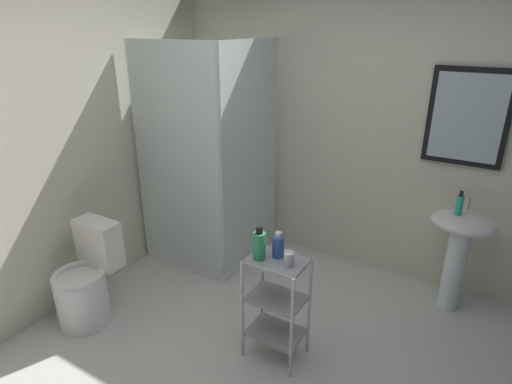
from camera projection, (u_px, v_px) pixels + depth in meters
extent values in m
cube|color=beige|center=(370.00, 132.00, 3.57)|extent=(4.20, 0.10, 2.50)
cube|color=black|center=(468.00, 118.00, 3.09)|extent=(0.56, 0.03, 0.72)
cube|color=silver|center=(467.00, 118.00, 3.07)|extent=(0.48, 0.01, 0.64)
cube|color=beige|center=(35.00, 154.00, 2.97)|extent=(0.10, 4.20, 2.50)
cube|color=white|center=(213.00, 244.00, 4.21)|extent=(0.90, 0.90, 0.10)
cube|color=silver|center=(177.00, 161.00, 3.48)|extent=(0.90, 0.02, 1.90)
cube|color=silver|center=(251.00, 155.00, 3.62)|extent=(0.02, 0.90, 1.90)
cylinder|color=silver|center=(221.00, 170.00, 3.26)|extent=(0.04, 0.04, 1.90)
cylinder|color=silver|center=(213.00, 240.00, 4.19)|extent=(0.08, 0.08, 0.00)
cylinder|color=white|center=(454.00, 270.00, 3.24)|extent=(0.15, 0.15, 0.68)
ellipsoid|color=white|center=(464.00, 223.00, 3.09)|extent=(0.46, 0.37, 0.13)
cylinder|color=silver|center=(468.00, 203.00, 3.14)|extent=(0.03, 0.03, 0.10)
cylinder|color=white|center=(83.00, 300.00, 3.13)|extent=(0.37, 0.37, 0.40)
torus|color=white|center=(78.00, 275.00, 3.05)|extent=(0.37, 0.37, 0.04)
cube|color=white|center=(99.00, 243.00, 3.15)|extent=(0.35, 0.17, 0.36)
cylinder|color=silver|center=(242.00, 311.00, 2.74)|extent=(0.02, 0.02, 0.74)
cylinder|color=silver|center=(292.00, 330.00, 2.57)|extent=(0.02, 0.02, 0.74)
cylinder|color=silver|center=(262.00, 290.00, 2.95)|extent=(0.02, 0.02, 0.74)
cylinder|color=silver|center=(309.00, 307.00, 2.78)|extent=(0.02, 0.02, 0.74)
cube|color=#99999E|center=(275.00, 332.00, 2.83)|extent=(0.36, 0.26, 0.02)
cube|color=#99999E|center=(276.00, 299.00, 2.73)|extent=(0.36, 0.26, 0.02)
cube|color=#99999E|center=(277.00, 262.00, 2.62)|extent=(0.36, 0.26, 0.02)
cylinder|color=#2DBC99|center=(459.00, 205.00, 3.05)|extent=(0.05, 0.05, 0.14)
cylinder|color=black|center=(461.00, 194.00, 3.02)|extent=(0.03, 0.03, 0.04)
cylinder|color=#345AB0|center=(278.00, 247.00, 2.64)|extent=(0.07, 0.07, 0.14)
cylinder|color=white|center=(278.00, 235.00, 2.60)|extent=(0.04, 0.04, 0.03)
cylinder|color=#2F9959|center=(259.00, 246.00, 2.61)|extent=(0.08, 0.08, 0.18)
cylinder|color=black|center=(259.00, 230.00, 2.56)|extent=(0.04, 0.04, 0.05)
cylinder|color=silver|center=(289.00, 259.00, 2.54)|extent=(0.07, 0.07, 0.09)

